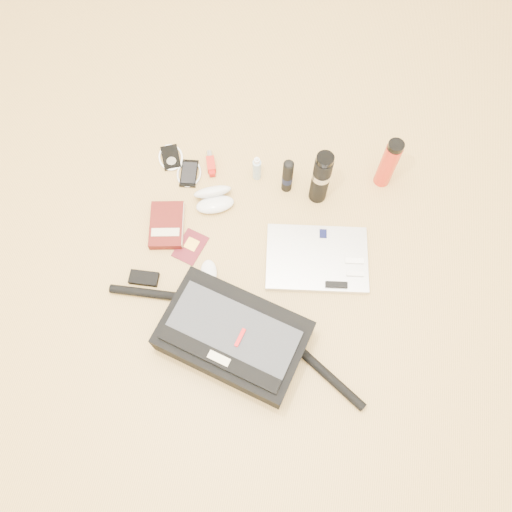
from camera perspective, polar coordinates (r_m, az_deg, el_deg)
name	(u,v)px	position (r m, az deg, el deg)	size (l,w,h in m)	color
ground	(239,278)	(1.78, -1.93, -2.48)	(4.00, 4.00, 0.00)	tan
messenger_bag	(233,336)	(1.65, -2.67, -9.11)	(0.92, 0.39, 0.13)	black
laptop	(317,259)	(1.80, 7.03, -0.30)	(0.39, 0.30, 0.04)	silver
book	(167,225)	(1.87, -10.13, 3.49)	(0.15, 0.20, 0.03)	#4E110E
passport	(190,247)	(1.84, -7.50, 1.07)	(0.12, 0.15, 0.01)	#531118
mouse	(209,273)	(1.77, -5.43, -1.92)	(0.08, 0.11, 0.03)	white
sunglasses_case	(214,198)	(1.89, -4.84, 6.59)	(0.18, 0.17, 0.08)	silver
ipod	(171,157)	(2.03, -9.71, 11.05)	(0.13, 0.13, 0.01)	black
phone	(189,173)	(1.98, -7.65, 9.34)	(0.11, 0.13, 0.01)	black
inhaler	(211,164)	(1.99, -5.18, 10.48)	(0.06, 0.11, 0.03)	#B22216
spray_bottle	(257,169)	(1.92, 0.10, 9.93)	(0.04, 0.04, 0.12)	#98B7C9
aerosol_can	(288,176)	(1.87, 3.63, 9.13)	(0.05, 0.05, 0.17)	black
thermos_black	(321,178)	(1.83, 7.45, 8.87)	(0.08, 0.08, 0.26)	black
thermos_red	(388,164)	(1.92, 14.89, 10.18)	(0.08, 0.08, 0.23)	red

